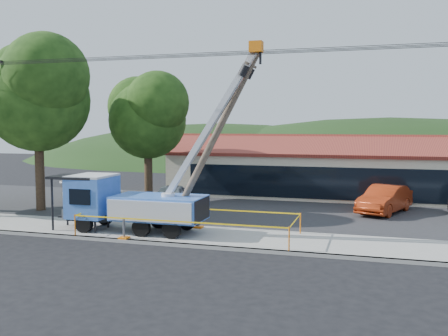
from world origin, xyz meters
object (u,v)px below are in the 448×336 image
at_px(car_silver, 170,213).
at_px(bus_shelter, 82,189).
at_px(utility_truck, 133,201).
at_px(car_red, 384,214).
at_px(car_white, 97,205).
at_px(leaning_pole, 216,134).

bearing_deg(car_silver, bus_shelter, -122.25).
xyz_separation_m(utility_truck, car_red, (12.06, 9.14, -1.64)).
bearing_deg(car_white, car_silver, -89.17).
distance_m(utility_truck, bus_shelter, 2.81).
relative_size(car_silver, car_white, 0.91).
height_order(bus_shelter, car_red, bus_shelter).
xyz_separation_m(utility_truck, car_white, (-6.39, 7.36, -1.64)).
height_order(car_silver, car_red, car_red).
bearing_deg(car_red, leaning_pole, -110.30).
height_order(car_silver, car_white, car_silver).
relative_size(leaning_pole, car_red, 1.75).
bearing_deg(car_white, leaning_pole, -108.97).
bearing_deg(car_red, car_silver, -143.98).
bearing_deg(bus_shelter, leaning_pole, 3.41).
distance_m(utility_truck, car_silver, 6.19).
xyz_separation_m(utility_truck, car_silver, (-0.51, 5.95, -1.64)).
bearing_deg(leaning_pole, car_silver, 130.28).
bearing_deg(car_red, car_white, -152.73).
distance_m(bus_shelter, car_silver, 6.82).
distance_m(car_silver, car_red, 12.97).
distance_m(utility_truck, leaning_pole, 5.35).
height_order(leaning_pole, car_white, leaning_pole).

